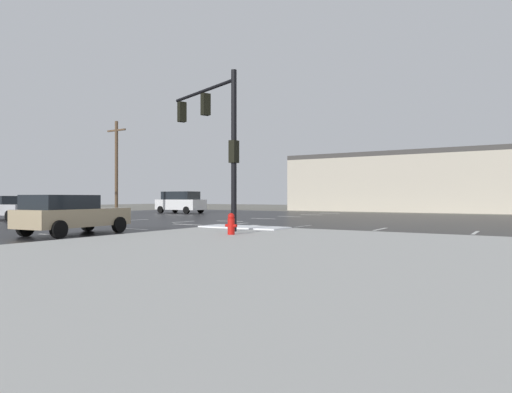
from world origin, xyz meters
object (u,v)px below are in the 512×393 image
sedan_tan (71,214)px  sedan_silver (9,207)px  suv_white (180,202)px  fire_hydrant (231,224)px  traffic_signal_mast (217,129)px  utility_pole_far (116,165)px

sedan_tan → sedan_silver: size_ratio=1.02×
sedan_silver → suv_white: 15.63m
fire_hydrant → sedan_tan: bearing=-160.1°
fire_hydrant → sedan_silver: 20.30m
sedan_silver → suv_white: (1.18, 15.58, 0.24)m
fire_hydrant → sedan_silver: sedan_silver is taller
traffic_signal_mast → suv_white: bearing=-24.0°
fire_hydrant → suv_white: 26.56m
fire_hydrant → sedan_silver: bearing=171.3°
traffic_signal_mast → fire_hydrant: (2.01, -1.79, -3.88)m
sedan_silver → traffic_signal_mast: bearing=-2.5°
traffic_signal_mast → fire_hydrant: traffic_signal_mast is taller
sedan_tan → utility_pole_far: 22.23m
fire_hydrant → utility_pole_far: bearing=148.2°
fire_hydrant → sedan_silver: size_ratio=0.17×
traffic_signal_mast → sedan_silver: traffic_signal_mast is taller
traffic_signal_mast → utility_pole_far: (-19.60, 11.61, -0.13)m
sedan_tan → suv_white: suv_white is taller
sedan_tan → sedan_silver: (-13.88, 5.32, 0.00)m
sedan_silver → utility_pole_far: bearing=100.1°
fire_hydrant → suv_white: (-18.88, 18.66, 0.55)m
sedan_tan → utility_pole_far: (-15.42, 15.63, 3.44)m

